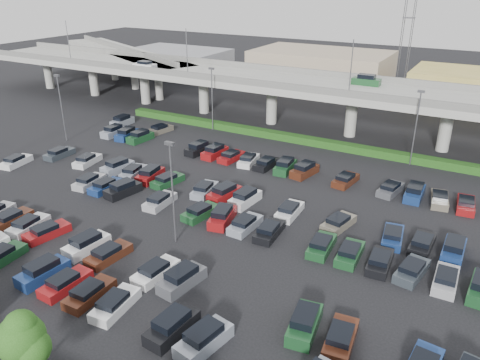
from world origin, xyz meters
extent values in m
plane|color=black|center=(0.00, 0.00, 0.00)|extent=(280.00, 280.00, 0.00)
cube|color=gray|center=(0.00, 32.00, 7.25)|extent=(150.00, 13.00, 1.10)
cube|color=slate|center=(0.00, 25.75, 8.30)|extent=(150.00, 0.50, 1.00)
cube|color=slate|center=(0.00, 38.25, 8.30)|extent=(150.00, 0.50, 1.00)
cylinder|color=gray|center=(-65.00, 32.00, 3.35)|extent=(1.80, 1.80, 6.70)
cube|color=slate|center=(-65.00, 32.00, 6.50)|extent=(2.60, 9.75, 0.50)
cylinder|color=gray|center=(-51.00, 32.00, 3.35)|extent=(1.80, 1.80, 6.70)
cube|color=slate|center=(-51.00, 32.00, 6.50)|extent=(2.60, 9.75, 0.50)
cylinder|color=gray|center=(-37.00, 32.00, 3.35)|extent=(1.80, 1.80, 6.70)
cube|color=slate|center=(-37.00, 32.00, 6.50)|extent=(2.60, 9.75, 0.50)
cylinder|color=gray|center=(-23.00, 32.00, 3.35)|extent=(1.80, 1.80, 6.70)
cube|color=slate|center=(-23.00, 32.00, 6.50)|extent=(2.60, 9.75, 0.50)
cylinder|color=gray|center=(-9.00, 32.00, 3.35)|extent=(1.80, 1.80, 6.70)
cube|color=slate|center=(-9.00, 32.00, 6.50)|extent=(2.60, 9.75, 0.50)
cylinder|color=gray|center=(5.00, 32.00, 3.35)|extent=(1.80, 1.80, 6.70)
cube|color=slate|center=(5.00, 32.00, 6.50)|extent=(2.60, 9.75, 0.50)
cylinder|color=gray|center=(19.00, 32.00, 3.35)|extent=(1.80, 1.80, 6.70)
cube|color=slate|center=(19.00, 32.00, 6.50)|extent=(2.60, 9.75, 0.50)
cube|color=white|center=(-34.00, 29.00, 8.21)|extent=(4.40, 1.82, 0.82)
cube|color=black|center=(-34.00, 29.00, 8.84)|extent=(2.30, 1.60, 0.50)
cube|color=#1A4A25|center=(6.00, 35.00, 8.32)|extent=(4.40, 1.82, 1.05)
cube|color=black|center=(6.00, 35.00, 9.14)|extent=(2.60, 1.60, 0.65)
cylinder|color=#535358|center=(-50.00, 25.90, 11.80)|extent=(0.14, 0.14, 8.00)
cylinder|color=#535358|center=(-22.00, 25.90, 11.80)|extent=(0.14, 0.14, 8.00)
cylinder|color=#535358|center=(6.00, 25.90, 11.80)|extent=(0.14, 0.14, 8.00)
cube|color=gray|center=(-52.00, 43.00, 7.25)|extent=(50.93, 30.13, 1.10)
cube|color=slate|center=(-52.00, 43.00, 8.30)|extent=(47.34, 22.43, 1.00)
cylinder|color=gray|center=(-69.22, 51.03, 3.35)|extent=(1.60, 1.60, 6.70)
cylinder|color=gray|center=(-58.34, 45.96, 3.35)|extent=(1.60, 1.60, 6.70)
cylinder|color=gray|center=(-47.47, 40.89, 3.35)|extent=(1.60, 1.60, 6.70)
cylinder|color=gray|center=(-36.59, 35.82, 3.35)|extent=(1.60, 1.60, 6.70)
cube|color=#193F12|center=(0.00, 25.00, 0.55)|extent=(66.00, 1.60, 1.10)
sphere|color=#1E4913|center=(2.00, -26.39, 3.39)|extent=(3.07, 3.07, 3.07)
sphere|color=#1E4913|center=(2.71, -26.29, 2.85)|extent=(2.41, 2.41, 2.41)
sphere|color=#1E4913|center=(1.40, -26.47, 3.07)|extent=(2.41, 2.41, 2.41)
sphere|color=#1E4913|center=(2.04, -26.27, 4.27)|extent=(2.08, 2.08, 2.08)
cube|color=#1A4A25|center=(-11.75, -18.50, 0.41)|extent=(2.20, 4.54, 0.82)
cube|color=navy|center=(-6.25, -18.50, 0.53)|extent=(2.21, 4.55, 1.05)
cube|color=black|center=(-6.25, -18.50, 1.34)|extent=(1.83, 2.73, 0.65)
cube|color=maroon|center=(-3.50, -18.50, 0.41)|extent=(2.01, 4.48, 0.82)
cube|color=black|center=(-3.50, -18.70, 1.04)|extent=(1.70, 2.37, 0.50)
cube|color=#4D2314|center=(-0.75, -18.50, 0.41)|extent=(1.89, 4.43, 0.82)
cube|color=black|center=(-0.75, -18.70, 1.04)|extent=(1.64, 2.33, 0.50)
cube|color=white|center=(2.00, -18.50, 0.41)|extent=(2.21, 4.55, 0.82)
cube|color=black|center=(2.00, -18.70, 1.04)|extent=(1.81, 2.44, 0.50)
cube|color=black|center=(7.50, -18.50, 0.53)|extent=(2.18, 4.54, 1.05)
cube|color=black|center=(7.50, -18.50, 1.34)|extent=(1.81, 2.73, 0.65)
cube|color=#8C93A0|center=(10.25, -18.50, 0.53)|extent=(2.60, 4.66, 1.05)
cube|color=black|center=(10.25, -18.50, 1.34)|extent=(2.05, 2.85, 0.65)
cube|color=#4D2314|center=(-17.25, -13.50, 0.41)|extent=(1.83, 4.40, 0.82)
cube|color=black|center=(-17.25, -13.70, 1.04)|extent=(1.60, 2.30, 0.50)
cube|color=white|center=(-14.50, -13.50, 0.41)|extent=(2.27, 4.57, 0.82)
cube|color=black|center=(-14.50, -13.70, 1.04)|extent=(1.83, 2.45, 0.50)
cube|color=maroon|center=(-11.75, -13.50, 0.41)|extent=(2.60, 4.66, 0.82)
cube|color=black|center=(-11.75, -13.70, 1.04)|extent=(2.00, 2.56, 0.50)
cube|color=white|center=(-6.25, -13.50, 0.53)|extent=(2.28, 4.57, 1.05)
cube|color=black|center=(-6.25, -13.50, 1.34)|extent=(1.87, 2.76, 0.65)
cube|color=#4D2314|center=(-3.50, -13.50, 0.41)|extent=(2.20, 4.54, 0.82)
cube|color=black|center=(-3.50, -13.70, 1.04)|extent=(1.80, 2.43, 0.50)
cube|color=white|center=(2.00, -13.50, 0.41)|extent=(2.22, 4.55, 0.82)
cube|color=black|center=(2.00, -13.70, 1.04)|extent=(1.81, 2.44, 0.50)
cube|color=#4E5055|center=(4.75, -13.50, 0.53)|extent=(2.42, 4.61, 1.05)
cube|color=black|center=(4.75, -13.50, 1.34)|extent=(1.95, 2.80, 0.65)
cube|color=#1A4A25|center=(15.75, -13.50, 0.53)|extent=(2.40, 4.61, 1.05)
cube|color=black|center=(15.75, -13.50, 1.34)|extent=(1.94, 2.79, 0.65)
cube|color=#4D2314|center=(18.50, -13.50, 0.41)|extent=(2.27, 4.57, 0.82)
cube|color=black|center=(18.50, -13.70, 1.04)|extent=(1.83, 2.46, 0.50)
cube|color=white|center=(-31.00, -2.50, 0.41)|extent=(2.54, 4.64, 0.82)
cube|color=black|center=(-31.00, -2.70, 1.04)|extent=(1.97, 2.54, 0.50)
cube|color=#AAAAAF|center=(-17.25, -2.50, 0.41)|extent=(2.26, 4.56, 0.82)
cube|color=black|center=(-17.25, -2.70, 1.04)|extent=(1.83, 2.45, 0.50)
cube|color=navy|center=(-14.50, -2.50, 0.41)|extent=(1.88, 4.43, 0.82)
cube|color=black|center=(-14.50, -2.70, 1.04)|extent=(1.63, 2.32, 0.50)
cube|color=black|center=(-11.75, -2.50, 0.53)|extent=(2.58, 4.66, 1.05)
cube|color=black|center=(-11.75, -2.50, 1.34)|extent=(2.04, 2.85, 0.65)
cube|color=#AAAAAF|center=(-6.25, -2.50, 0.41)|extent=(2.05, 4.49, 0.82)
cube|color=black|center=(-6.25, -2.70, 1.04)|extent=(1.72, 2.38, 0.50)
cube|color=#1A4A25|center=(-0.75, -2.50, 0.41)|extent=(2.48, 4.63, 0.82)
cube|color=black|center=(-0.75, -2.70, 1.04)|extent=(1.94, 2.52, 0.50)
cube|color=maroon|center=(2.00, -2.50, 0.53)|extent=(2.71, 4.68, 1.05)
cube|color=black|center=(2.00, -2.50, 1.34)|extent=(2.11, 2.88, 0.65)
cube|color=#8C93A0|center=(4.75, -2.50, 0.41)|extent=(2.03, 4.48, 0.82)
cube|color=black|center=(4.75, -2.70, 1.04)|extent=(1.71, 2.38, 0.50)
cube|color=black|center=(7.50, -2.50, 0.41)|extent=(2.08, 4.50, 0.82)
cube|color=black|center=(7.50, -2.70, 1.04)|extent=(1.74, 2.39, 0.50)
cube|color=#1A4A25|center=(13.00, -2.50, 0.41)|extent=(2.09, 4.50, 0.82)
cube|color=black|center=(13.00, -2.70, 1.04)|extent=(1.74, 2.40, 0.50)
cube|color=#1A4A25|center=(15.75, -2.50, 0.41)|extent=(2.01, 4.48, 0.82)
cube|color=black|center=(15.75, -2.70, 1.04)|extent=(1.70, 2.37, 0.50)
cube|color=black|center=(18.50, -2.50, 0.41)|extent=(2.07, 4.50, 0.82)
cube|color=black|center=(18.50, -2.70, 1.04)|extent=(1.73, 2.39, 0.50)
cube|color=#31383F|center=(21.25, -2.50, 0.41)|extent=(2.51, 4.64, 0.82)
cube|color=black|center=(21.25, -2.70, 1.04)|extent=(1.95, 2.53, 0.50)
cube|color=#AAAAAF|center=(24.00, -2.50, 0.41)|extent=(1.90, 4.43, 0.82)
cube|color=black|center=(24.00, -2.70, 1.04)|extent=(1.64, 2.33, 0.50)
cube|color=#31383F|center=(-28.25, 2.50, 0.41)|extent=(1.95, 4.45, 0.82)
cube|color=black|center=(-28.25, 2.30, 1.04)|extent=(1.67, 2.35, 0.50)
cube|color=white|center=(-22.75, 2.50, 0.41)|extent=(2.55, 4.65, 0.82)
cube|color=black|center=(-22.75, 2.30, 1.04)|extent=(1.97, 2.54, 0.50)
cube|color=#8C93A0|center=(-17.25, 2.50, 0.53)|extent=(2.37, 4.60, 1.05)
cube|color=black|center=(-17.25, 2.50, 1.34)|extent=(1.92, 2.78, 0.65)
cube|color=#8C93A0|center=(-14.50, 2.50, 0.41)|extent=(2.61, 4.66, 0.82)
cube|color=black|center=(-14.50, 2.30, 1.04)|extent=(2.00, 2.56, 0.50)
cube|color=maroon|center=(-11.75, 2.50, 0.53)|extent=(2.35, 4.59, 1.05)
cube|color=black|center=(-11.75, 2.50, 1.34)|extent=(1.91, 2.78, 0.65)
cube|color=#1A4A25|center=(-9.00, 2.50, 0.41)|extent=(2.37, 4.60, 0.82)
cube|color=black|center=(-9.00, 2.30, 1.04)|extent=(1.89, 2.49, 0.50)
cube|color=#8C93A0|center=(-3.50, 2.50, 0.41)|extent=(2.46, 4.62, 0.82)
cube|color=black|center=(-3.50, 2.30, 1.04)|extent=(1.93, 2.51, 0.50)
cube|color=maroon|center=(-0.75, 2.50, 0.53)|extent=(2.52, 4.64, 1.05)
cube|color=black|center=(-0.75, 2.50, 1.34)|extent=(2.01, 2.83, 0.65)
cube|color=white|center=(2.00, 2.50, 0.53)|extent=(2.21, 4.55, 1.05)
cube|color=black|center=(2.00, 2.50, 1.34)|extent=(1.83, 2.74, 0.65)
cube|color=white|center=(7.50, 2.50, 0.41)|extent=(1.96, 4.46, 0.82)
cube|color=black|center=(7.50, 2.30, 1.04)|extent=(1.67, 2.35, 0.50)
cube|color=#6E6656|center=(13.00, 2.50, 0.41)|extent=(2.70, 4.68, 0.82)
cube|color=black|center=(13.00, 2.30, 1.04)|extent=(2.05, 2.58, 0.50)
cube|color=navy|center=(18.50, 2.50, 0.41)|extent=(2.39, 4.60, 0.82)
cube|color=black|center=(18.50, 2.30, 1.04)|extent=(1.89, 2.49, 0.50)
cube|color=black|center=(21.25, 2.50, 0.41)|extent=(2.00, 4.47, 0.82)
cube|color=black|center=(21.25, 2.30, 1.04)|extent=(1.69, 2.36, 0.50)
cube|color=navy|center=(24.00, 2.50, 0.53)|extent=(1.84, 4.41, 1.05)
cube|color=black|center=(24.00, 2.50, 1.34)|extent=(1.61, 2.61, 0.65)
cube|color=#8C93A0|center=(-28.25, 13.50, 0.53)|extent=(1.85, 4.41, 1.05)
cube|color=black|center=(-28.25, 13.50, 1.34)|extent=(1.62, 2.61, 0.65)
cube|color=navy|center=(-25.50, 13.50, 0.53)|extent=(2.44, 4.62, 1.05)
cube|color=black|center=(-25.50, 13.50, 1.34)|extent=(1.96, 2.80, 0.65)
cube|color=#1A4A25|center=(-22.75, 13.50, 0.53)|extent=(2.19, 4.54, 1.05)
cube|color=black|center=(-22.75, 13.50, 1.34)|extent=(1.82, 2.73, 0.65)
cube|color=black|center=(-11.75, 13.50, 0.53)|extent=(2.44, 4.62, 1.05)
cube|color=black|center=(-11.75, 13.50, 1.34)|extent=(1.96, 2.80, 0.65)
cube|color=maroon|center=(-9.00, 13.50, 0.53)|extent=(2.10, 4.51, 1.05)
cube|color=black|center=(-9.00, 13.50, 1.34)|extent=(1.76, 2.70, 0.65)
cube|color=maroon|center=(-6.25, 13.50, 0.41)|extent=(2.28, 4.57, 0.82)
cube|color=black|center=(-6.25, 13.30, 1.04)|extent=(1.84, 2.46, 0.50)
cube|color=white|center=(-3.50, 13.50, 0.41)|extent=(2.46, 4.62, 0.82)
cube|color=black|center=(-3.50, 13.30, 1.04)|extent=(1.93, 2.51, 0.50)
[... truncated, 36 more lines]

